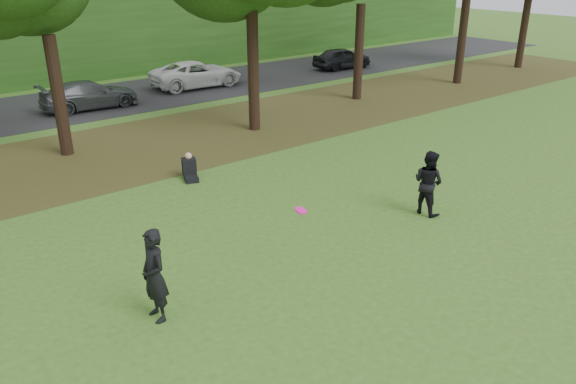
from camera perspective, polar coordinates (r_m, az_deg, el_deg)
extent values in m
plane|color=#325B1C|center=(12.20, 15.26, -10.15)|extent=(120.00, 120.00, 0.00)
cube|color=#462F19|center=(21.62, -13.20, 4.79)|extent=(60.00, 7.00, 0.01)
cube|color=black|center=(28.83, -20.30, 8.46)|extent=(70.00, 7.00, 0.02)
cube|color=#204413|center=(34.09, -24.35, 14.19)|extent=(70.00, 3.00, 5.00)
imported|color=black|center=(10.94, -13.44, -8.27)|extent=(0.45, 0.69, 1.88)
imported|color=black|center=(15.48, 14.05, 0.94)|extent=(0.71, 0.89, 1.77)
imported|color=#43474B|center=(27.52, -19.55, 9.30)|extent=(4.40, 1.92, 1.26)
imported|color=silver|center=(30.88, -9.27, 11.75)|extent=(5.00, 2.51, 1.36)
imported|color=black|center=(35.90, 5.50, 13.41)|extent=(3.89, 1.82, 1.29)
cylinder|color=#E51394|center=(12.02, 1.31, -1.89)|extent=(0.38, 0.37, 0.13)
cube|color=black|center=(17.78, -9.80, 1.40)|extent=(0.57, 0.66, 0.16)
cube|color=black|center=(17.95, -10.01, 2.54)|extent=(0.51, 0.46, 0.56)
sphere|color=tan|center=(17.83, -10.09, 3.62)|extent=(0.22, 0.22, 0.22)
cylinder|color=black|center=(20.90, -22.28, 8.94)|extent=(0.44, 0.44, 4.12)
cylinder|color=black|center=(22.40, -3.54, 12.06)|extent=(0.44, 0.44, 4.62)
cylinder|color=black|center=(27.80, 7.20, 13.86)|extent=(0.44, 0.44, 4.45)
cylinder|color=black|center=(32.60, 17.30, 14.99)|extent=(0.44, 0.44, 5.17)
cylinder|color=black|center=(38.82, 22.77, 14.63)|extent=(0.44, 0.44, 4.16)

